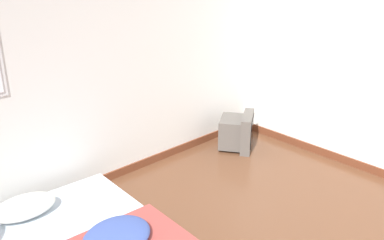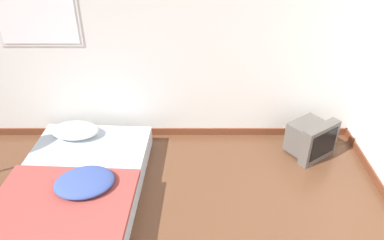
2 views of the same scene
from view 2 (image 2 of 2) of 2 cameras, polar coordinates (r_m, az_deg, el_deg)
name	(u,v)px [view 2 (image 2 of 2)]	position (r m, az deg, el deg)	size (l,w,h in m)	color
wall_back	(132,32)	(4.10, -9.07, 13.15)	(7.43, 0.08, 2.60)	silver
mattress_bed	(73,193)	(3.77, -17.71, -10.50)	(1.32, 2.10, 0.37)	silver
crt_tv	(311,139)	(4.38, 17.70, -2.73)	(0.58, 0.57, 0.44)	#56514C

